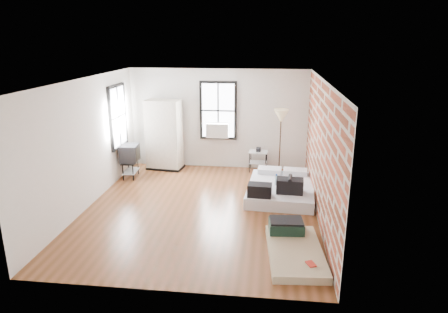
# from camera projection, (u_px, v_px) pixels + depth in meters

# --- Properties ---
(ground) EXTENTS (6.00, 6.00, 0.00)m
(ground) POSITION_uv_depth(u_px,v_px,m) (201.00, 208.00, 8.79)
(ground) COLOR #583117
(ground) RESTS_ON ground
(room_shell) EXTENTS (5.02, 6.02, 2.80)m
(room_shell) POSITION_uv_depth(u_px,v_px,m) (213.00, 128.00, 8.61)
(room_shell) COLOR silver
(room_shell) RESTS_ON ground
(mattress_main) EXTENTS (1.63, 2.14, 0.66)m
(mattress_main) POSITION_uv_depth(u_px,v_px,m) (280.00, 188.00, 9.45)
(mattress_main) COLOR white
(mattress_main) RESTS_ON ground
(mattress_bare) EXTENTS (1.04, 1.79, 0.37)m
(mattress_bare) POSITION_uv_depth(u_px,v_px,m) (293.00, 245.00, 7.01)
(mattress_bare) COLOR tan
(mattress_bare) RESTS_ON ground
(wardrobe) EXTENTS (1.06, 0.69, 1.96)m
(wardrobe) POSITION_uv_depth(u_px,v_px,m) (164.00, 135.00, 11.19)
(wardrobe) COLOR black
(wardrobe) RESTS_ON ground
(side_table) EXTENTS (0.54, 0.44, 0.68)m
(side_table) POSITION_uv_depth(u_px,v_px,m) (258.00, 155.00, 11.12)
(side_table) COLOR black
(side_table) RESTS_ON ground
(floor_lamp) EXTENTS (0.39, 0.39, 1.80)m
(floor_lamp) POSITION_uv_depth(u_px,v_px,m) (281.00, 119.00, 10.52)
(floor_lamp) COLOR #2F200F
(floor_lamp) RESTS_ON ground
(tv_stand) EXTENTS (0.48, 0.66, 0.90)m
(tv_stand) POSITION_uv_depth(u_px,v_px,m) (130.00, 154.00, 10.56)
(tv_stand) COLOR black
(tv_stand) RESTS_ON ground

